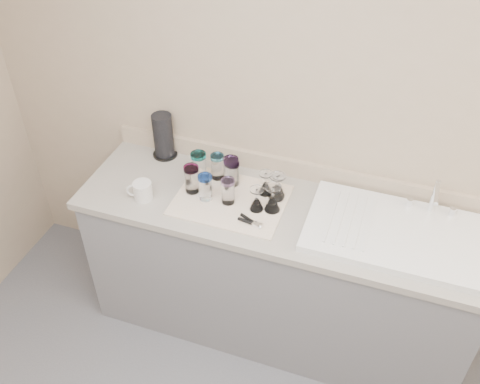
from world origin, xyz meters
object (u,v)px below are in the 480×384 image
at_px(tumbler_purple, 233,173).
at_px(can_opener, 251,222).
at_px(white_mug, 142,191).
at_px(goblet_back_left, 265,186).
at_px(tumbler_magenta, 192,179).
at_px(goblet_front_left, 257,202).
at_px(goblet_front_right, 272,202).
at_px(tumbler_cyan, 217,166).
at_px(goblet_back_right, 278,189).
at_px(goblet_extra, 277,190).
at_px(sink_unit, 395,232).
at_px(tumbler_blue, 205,187).
at_px(paper_towel_roll, 163,136).
at_px(tumbler_extra, 231,171).
at_px(tumbler_lavender, 228,191).
at_px(tumbler_teal, 199,166).

height_order(tumbler_purple, can_opener, tumbler_purple).
bearing_deg(white_mug, goblet_back_left, 22.31).
distance_m(tumbler_magenta, goblet_front_left, 0.36).
bearing_deg(goblet_front_right, white_mug, -168.92).
relative_size(tumbler_cyan, goblet_back_right, 1.11).
xyz_separation_m(goblet_back_left, goblet_extra, (0.06, -0.02, 0.00)).
distance_m(goblet_back_left, goblet_front_left, 0.13).
height_order(goblet_front_left, goblet_front_right, goblet_front_right).
relative_size(sink_unit, tumbler_magenta, 5.38).
distance_m(tumbler_blue, goblet_extra, 0.36).
xyz_separation_m(tumbler_blue, paper_towel_roll, (-0.36, 0.28, 0.05)).
xyz_separation_m(tumbler_purple, paper_towel_roll, (-0.45, 0.12, 0.05)).
relative_size(white_mug, paper_towel_roll, 0.56).
xyz_separation_m(goblet_front_right, can_opener, (-0.07, -0.13, -0.04)).
bearing_deg(white_mug, sink_unit, 6.80).
distance_m(goblet_extra, paper_towel_roll, 0.72).
relative_size(tumbler_blue, goblet_back_right, 1.11).
bearing_deg(sink_unit, tumbler_extra, 172.86).
height_order(tumbler_blue, can_opener, tumbler_blue).
bearing_deg(tumbler_cyan, paper_towel_roll, 164.15).
distance_m(tumbler_magenta, tumbler_blue, 0.09).
xyz_separation_m(tumbler_magenta, goblet_extra, (0.42, 0.09, -0.03)).
height_order(tumbler_purple, tumbler_lavender, tumbler_lavender).
bearing_deg(goblet_extra, tumbler_magenta, -168.14).
bearing_deg(goblet_front_left, can_opener, -86.70).
bearing_deg(tumbler_magenta, sink_unit, 1.06).
relative_size(tumbler_teal, goblet_front_right, 1.12).
relative_size(tumbler_blue, goblet_extra, 1.00).
bearing_deg(goblet_back_left, goblet_extra, -16.21).
relative_size(tumbler_blue, goblet_front_left, 1.13).
distance_m(goblet_front_right, goblet_extra, 0.09).
height_order(tumbler_teal, paper_towel_roll, paper_towel_roll).
height_order(sink_unit, tumbler_extra, sink_unit).
xyz_separation_m(tumbler_extra, goblet_front_right, (0.26, -0.13, -0.03)).
bearing_deg(tumbler_lavender, paper_towel_roll, 150.45).
bearing_deg(tumbler_teal, tumbler_purple, 6.06).
distance_m(goblet_back_right, paper_towel_roll, 0.72).
distance_m(tumbler_cyan, tumbler_blue, 0.18).
bearing_deg(tumbler_magenta, paper_towel_roll, 137.72).
bearing_deg(tumbler_blue, can_opener, -20.43).
distance_m(tumbler_lavender, goblet_back_left, 0.20).
xyz_separation_m(tumbler_extra, can_opener, (0.19, -0.26, -0.07)).
height_order(tumbler_magenta, can_opener, tumbler_magenta).
bearing_deg(goblet_extra, goblet_back_right, 77.35).
distance_m(tumbler_cyan, paper_towel_roll, 0.37).
bearing_deg(paper_towel_roll, goblet_back_right, -11.36).
relative_size(tumbler_cyan, tumbler_extra, 0.91).
distance_m(tumbler_cyan, white_mug, 0.41).
bearing_deg(tumbler_magenta, can_opener, -20.31).
xyz_separation_m(goblet_back_left, paper_towel_roll, (-0.63, 0.14, 0.07)).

